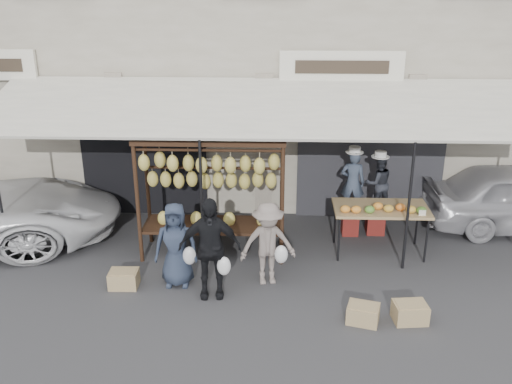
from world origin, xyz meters
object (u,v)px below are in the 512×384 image
(vendor_left, at_px, (353,182))
(customer_mid, at_px, (210,248))
(produce_table, at_px, (382,210))
(crate_near_b, at_px, (410,312))
(customer_right, at_px, (268,244))
(banana_rack, at_px, (211,173))
(customer_left, at_px, (176,245))
(crate_far, at_px, (124,279))
(vendor_right, at_px, (378,183))
(crate_near_a, at_px, (363,314))

(vendor_left, relative_size, customer_mid, 0.77)
(produce_table, relative_size, crate_near_b, 3.53)
(produce_table, distance_m, customer_right, 2.32)
(crate_near_b, bearing_deg, vendor_left, 100.19)
(banana_rack, distance_m, customer_left, 1.47)
(vendor_left, xyz_separation_m, customer_right, (-1.59, -1.95, -0.37))
(produce_table, bearing_deg, banana_rack, -177.91)
(customer_right, bearing_deg, crate_far, 174.75)
(produce_table, height_order, customer_mid, customer_mid)
(vendor_left, xyz_separation_m, vendor_right, (0.50, 0.07, -0.03))
(customer_left, xyz_separation_m, customer_mid, (0.59, -0.33, 0.12))
(vendor_left, height_order, vendor_right, vendor_left)
(customer_mid, bearing_deg, vendor_left, 39.01)
(banana_rack, distance_m, customer_mid, 1.61)
(vendor_left, height_order, crate_near_a, vendor_left)
(produce_table, height_order, customer_left, customer_left)
(banana_rack, xyz_separation_m, crate_far, (-1.35, -1.24, -1.43))
(customer_mid, distance_m, crate_near_b, 3.18)
(vendor_left, distance_m, crate_far, 4.62)
(crate_near_a, bearing_deg, produce_table, 75.21)
(crate_near_a, bearing_deg, vendor_left, 87.05)
(crate_near_a, relative_size, crate_near_b, 0.95)
(vendor_left, bearing_deg, crate_far, 37.49)
(crate_near_a, bearing_deg, customer_mid, 163.69)
(banana_rack, xyz_separation_m, vendor_left, (2.61, 0.95, -0.49))
(banana_rack, distance_m, vendor_right, 3.32)
(vendor_left, xyz_separation_m, customer_left, (-3.08, -2.05, -0.37))
(banana_rack, distance_m, crate_near_a, 3.54)
(vendor_right, height_order, customer_left, vendor_right)
(customer_mid, relative_size, crate_near_a, 3.65)
(produce_table, bearing_deg, vendor_right, 85.35)
(vendor_right, bearing_deg, produce_table, 70.95)
(vendor_left, distance_m, vendor_right, 0.51)
(customer_right, xyz_separation_m, crate_near_b, (2.13, -1.06, -0.57))
(banana_rack, bearing_deg, crate_far, -137.41)
(crate_near_b, height_order, crate_far, crate_near_b)
(vendor_right, bearing_deg, customer_left, 16.24)
(vendor_left, height_order, customer_mid, vendor_left)
(produce_table, height_order, crate_far, produce_table)
(crate_near_b, bearing_deg, vendor_right, 90.70)
(vendor_right, relative_size, crate_near_a, 2.47)
(vendor_left, bearing_deg, customer_left, 42.23)
(produce_table, height_order, vendor_left, vendor_left)
(crate_far, bearing_deg, customer_left, 8.54)
(banana_rack, bearing_deg, vendor_left, 19.96)
(vendor_right, bearing_deg, banana_rack, 3.74)
(produce_table, distance_m, vendor_left, 0.96)
(crate_near_b, distance_m, crate_far, 4.57)
(crate_near_b, relative_size, crate_far, 1.04)
(produce_table, distance_m, customer_left, 3.72)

